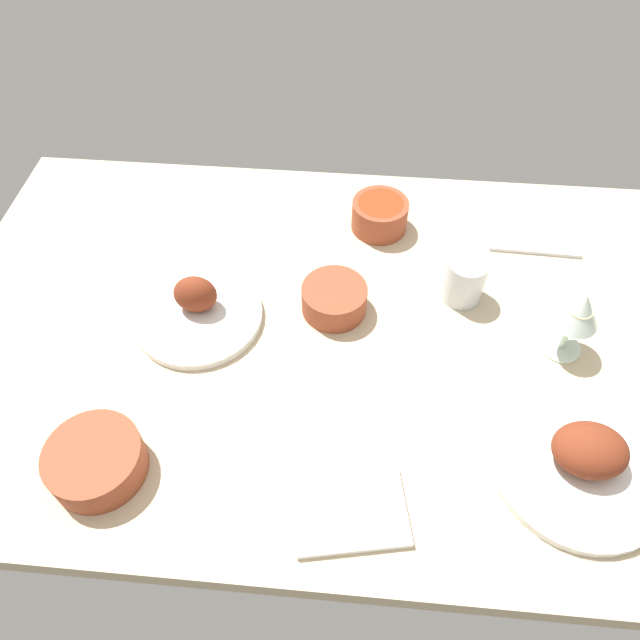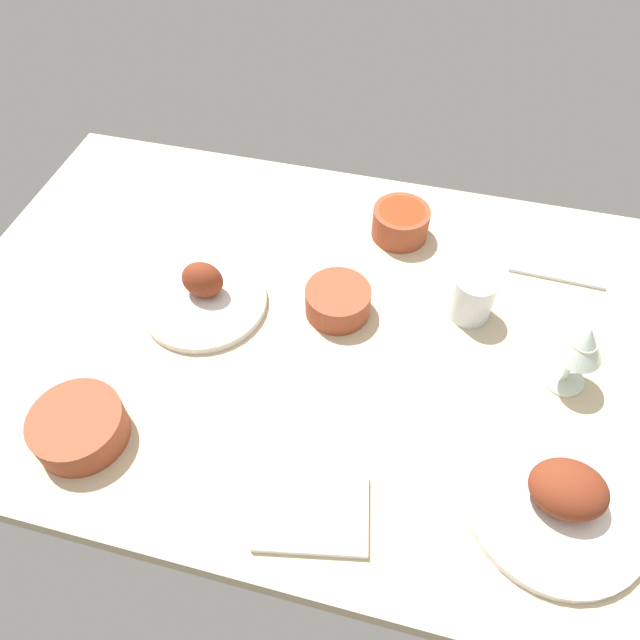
% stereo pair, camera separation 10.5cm
% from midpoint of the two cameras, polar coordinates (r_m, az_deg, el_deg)
% --- Properties ---
extents(dining_table, '(1.40, 0.90, 0.04)m').
position_cam_midpoint_polar(dining_table, '(1.08, 2.77, -1.50)').
color(dining_table, '#C6B28E').
rests_on(dining_table, ground).
extents(plate_far_side, '(0.27, 0.27, 0.08)m').
position_cam_midpoint_polar(plate_far_side, '(0.97, 25.29, -15.61)').
color(plate_far_side, silver).
rests_on(plate_far_side, dining_table).
extents(plate_center_main, '(0.23, 0.23, 0.09)m').
position_cam_midpoint_polar(plate_center_main, '(1.10, -8.54, 2.24)').
color(plate_center_main, silver).
rests_on(plate_center_main, dining_table).
extents(bowl_pasta, '(0.12, 0.12, 0.05)m').
position_cam_midpoint_polar(bowl_pasta, '(1.07, 4.55, 1.77)').
color(bowl_pasta, brown).
rests_on(bowl_pasta, dining_table).
extents(bowl_cream, '(0.14, 0.14, 0.06)m').
position_cam_midpoint_polar(bowl_cream, '(0.97, -19.52, -9.90)').
color(bowl_cream, brown).
rests_on(bowl_cream, dining_table).
extents(bowl_sauce, '(0.11, 0.11, 0.06)m').
position_cam_midpoint_polar(bowl_sauce, '(1.23, 10.29, 9.21)').
color(bowl_sauce, brown).
rests_on(bowl_sauce, dining_table).
extents(wine_glass, '(0.08, 0.08, 0.14)m').
position_cam_midpoint_polar(wine_glass, '(1.03, 26.83, -2.38)').
color(wine_glass, silver).
rests_on(wine_glass, dining_table).
extents(water_tumbler, '(0.08, 0.08, 0.09)m').
position_cam_midpoint_polar(water_tumbler, '(1.10, 17.26, 1.97)').
color(water_tumbler, silver).
rests_on(water_tumbler, dining_table).
extents(folded_napkin, '(0.18, 0.15, 0.01)m').
position_cam_midpoint_polar(folded_napkin, '(0.89, 2.73, -18.40)').
color(folded_napkin, white).
rests_on(folded_napkin, dining_table).
extents(fork_loose, '(0.18, 0.02, 0.01)m').
position_cam_midpoint_polar(fork_loose, '(1.25, 24.21, 3.60)').
color(fork_loose, silver).
rests_on(fork_loose, dining_table).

